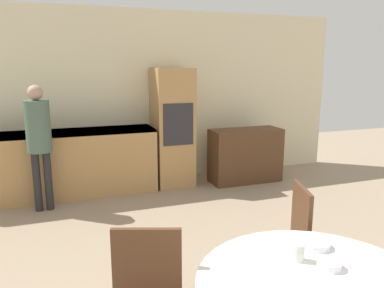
# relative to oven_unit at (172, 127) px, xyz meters

# --- Properties ---
(wall_back) EXTENTS (6.75, 0.05, 2.60)m
(wall_back) POSITION_rel_oven_unit_xyz_m (-0.46, 0.34, 0.42)
(wall_back) COLOR beige
(wall_back) RESTS_ON ground_plane
(kitchen_counter) EXTENTS (2.67, 0.60, 0.91)m
(kitchen_counter) POSITION_rel_oven_unit_xyz_m (-1.65, -0.01, -0.41)
(kitchen_counter) COLOR tan
(kitchen_counter) RESTS_ON ground_plane
(oven_unit) EXTENTS (0.56, 0.59, 1.75)m
(oven_unit) POSITION_rel_oven_unit_xyz_m (0.00, 0.00, 0.00)
(oven_unit) COLOR tan
(oven_unit) RESTS_ON ground_plane
(sideboard) EXTENTS (1.10, 0.45, 0.83)m
(sideboard) POSITION_rel_oven_unit_xyz_m (1.10, -0.26, -0.46)
(sideboard) COLOR #51331E
(sideboard) RESTS_ON ground_plane
(chair_far_right) EXTENTS (0.51, 0.51, 0.94)m
(chair_far_right) POSITION_rel_oven_unit_xyz_m (-0.07, -3.15, -0.35)
(chair_far_right) COLOR #51331E
(chair_far_right) RESTS_ON ground_plane
(person_standing) EXTENTS (0.29, 0.29, 1.56)m
(person_standing) POSITION_rel_oven_unit_xyz_m (-1.84, -0.49, 0.10)
(person_standing) COLOR #262628
(person_standing) RESTS_ON ground_plane
(cup) EXTENTS (0.07, 0.07, 0.10)m
(cup) POSITION_rel_oven_unit_xyz_m (-0.40, -3.72, -0.10)
(cup) COLOR silver
(cup) RESTS_ON dining_table
(bowl_centre) EXTENTS (0.13, 0.13, 0.04)m
(bowl_centre) POSITION_rel_oven_unit_xyz_m (-0.29, -3.84, -0.13)
(bowl_centre) COLOR silver
(bowl_centre) RESTS_ON dining_table
(bowl_far) EXTENTS (0.16, 0.16, 0.04)m
(bowl_far) POSITION_rel_oven_unit_xyz_m (-0.20, -3.62, -0.13)
(bowl_far) COLOR silver
(bowl_far) RESTS_ON dining_table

